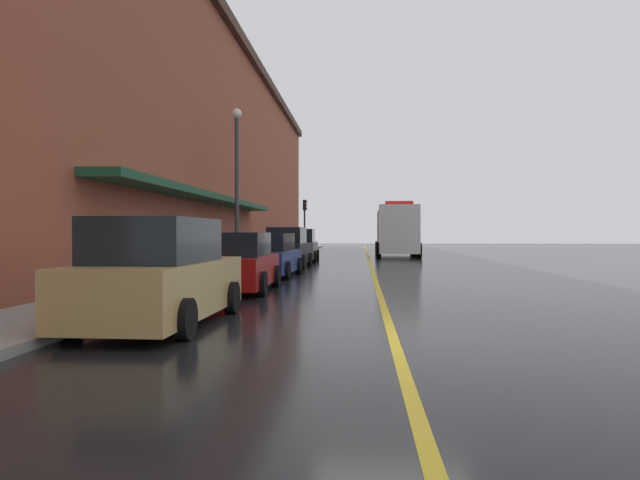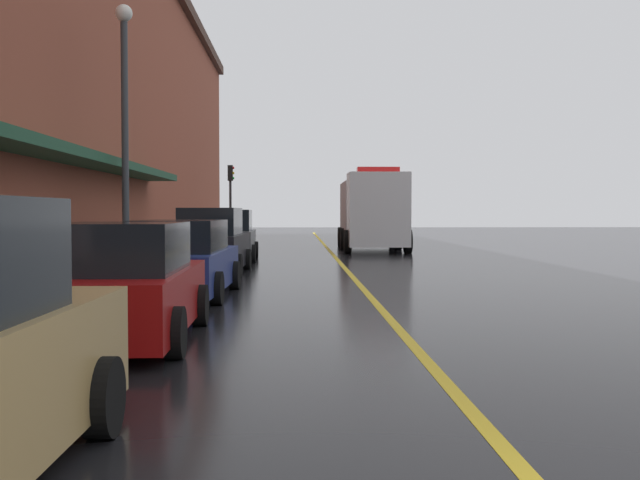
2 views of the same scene
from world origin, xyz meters
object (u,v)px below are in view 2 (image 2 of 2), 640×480
object	(u,v)px
parked_car_1	(122,286)
box_truck	(372,212)
parked_car_4	(228,237)
parking_meter_0	(72,254)
parking_meter_1	(158,237)
traffic_light_near	(231,188)
parked_car_2	(182,260)
parked_car_3	(212,243)
street_lamp_left	(125,110)

from	to	relation	value
parked_car_1	box_truck	size ratio (longest dim) A/B	0.58
parked_car_4	parking_meter_0	world-z (taller)	parked_car_4
parking_meter_1	traffic_light_near	bearing A→B (deg)	89.85
parked_car_4	parking_meter_1	bearing A→B (deg)	167.14
box_truck	parking_meter_0	xyz separation A→B (m)	(-7.31, -21.66, -0.67)
parking_meter_0	traffic_light_near	xyz separation A→B (m)	(0.06, 31.29, 2.10)
parked_car_2	parking_meter_0	world-z (taller)	parked_car_2
box_truck	traffic_light_near	bearing A→B (deg)	-142.50
parked_car_2	parked_car_3	world-z (taller)	parked_car_3
box_truck	parking_meter_1	size ratio (longest dim) A/B	5.74
parked_car_2	parked_car_1	bearing A→B (deg)	-178.25
parked_car_3	parked_car_2	bearing A→B (deg)	-177.74
parked_car_3	traffic_light_near	world-z (taller)	traffic_light_near
box_truck	parking_meter_1	distance (m)	15.39
box_truck	parked_car_1	bearing A→B (deg)	-13.14
parked_car_2	parked_car_4	world-z (taller)	parked_car_4
parked_car_1	parked_car_3	size ratio (longest dim) A/B	1.04
parked_car_1	parked_car_4	size ratio (longest dim) A/B	1.06
parked_car_4	parked_car_3	bearing A→B (deg)	179.65
parked_car_1	parked_car_3	bearing A→B (deg)	-0.69
parked_car_3	parked_car_4	size ratio (longest dim) A/B	1.02
parked_car_2	parked_car_3	size ratio (longest dim) A/B	1.15
parked_car_4	street_lamp_left	size ratio (longest dim) A/B	0.60
parked_car_1	box_truck	distance (m)	24.97
parked_car_2	box_truck	world-z (taller)	box_truck
parked_car_1	parked_car_2	bearing A→B (deg)	-0.96
parking_meter_0	parking_meter_1	xyz separation A→B (m)	(0.00, 8.13, 0.00)
parking_meter_0	street_lamp_left	world-z (taller)	street_lamp_left
parked_car_2	parked_car_4	size ratio (longest dim) A/B	1.17
parked_car_3	street_lamp_left	bearing A→B (deg)	135.60
parked_car_3	parking_meter_0	world-z (taller)	parked_car_3
parking_meter_1	street_lamp_left	xyz separation A→B (m)	(-0.60, -1.27, 3.34)
parked_car_1	parking_meter_0	distance (m)	2.96
street_lamp_left	parked_car_3	bearing A→B (deg)	43.63
parking_meter_1	street_lamp_left	size ratio (longest dim) A/B	0.19
parked_car_3	street_lamp_left	size ratio (longest dim) A/B	0.61
parked_car_3	parking_meter_1	size ratio (longest dim) A/B	3.17
parking_meter_0	parked_car_3	bearing A→B (deg)	80.88
box_truck	parking_meter_0	size ratio (longest dim) A/B	5.74
parking_meter_0	traffic_light_near	size ratio (longest dim) A/B	0.31
parked_car_4	parking_meter_1	xyz separation A→B (m)	(-1.38, -6.37, 0.21)
parked_car_3	parking_meter_0	distance (m)	8.88
parked_car_3	parking_meter_1	world-z (taller)	parked_car_3
parking_meter_1	parked_car_3	bearing A→B (deg)	24.56
parked_car_1	traffic_light_near	distance (m)	33.99
parking_meter_1	parked_car_4	bearing A→B (deg)	77.77
street_lamp_left	parking_meter_1	bearing A→B (deg)	64.72
parked_car_4	parking_meter_1	size ratio (longest dim) A/B	3.12
parked_car_2	traffic_light_near	xyz separation A→B (m)	(-1.38, 28.39, 2.40)
parked_car_1	street_lamp_left	distance (m)	10.32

